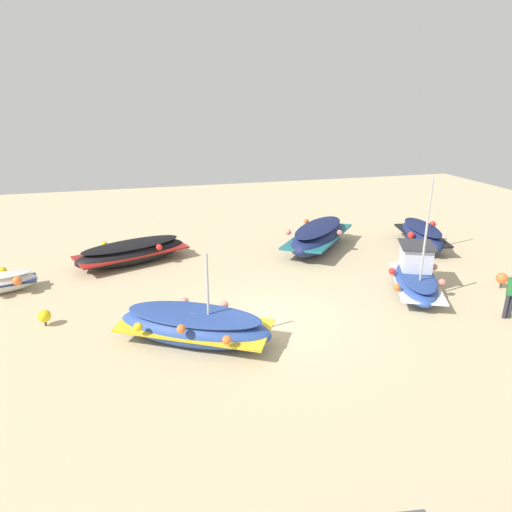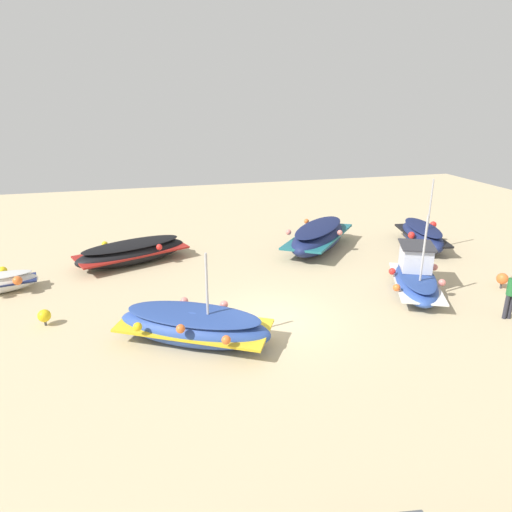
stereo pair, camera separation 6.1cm
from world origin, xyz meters
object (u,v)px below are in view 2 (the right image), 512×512
Objects in this scene: fishing_boat_3 at (132,252)px; mooring_buoy_1 at (44,316)px; fishing_boat_2 at (416,277)px; fishing_boat_5 at (422,235)px; fishing_boat_4 at (318,236)px; mooring_buoy_0 at (502,279)px; person_walking at (511,292)px; fishing_boat_0 at (193,326)px.

fishing_boat_3 is 6.29m from mooring_buoy_1.
fishing_boat_2 is 6.06m from fishing_boat_5.
mooring_buoy_0 is at bearing -99.91° from fishing_boat_4.
mooring_buoy_1 is at bearing -139.20° from fishing_boat_3.
fishing_boat_2 is 7.79× the size of mooring_buoy_1.
person_walking reaches higher than fishing_boat_3.
mooring_buoy_1 is (13.69, -0.62, -0.24)m from fishing_boat_2.
fishing_boat_5 is (-14.31, 1.28, 0.08)m from fishing_boat_3.
fishing_boat_5 reaches higher than fishing_boat_2.
mooring_buoy_1 is at bearing -4.15° from mooring_buoy_0.
fishing_boat_2 is 0.98× the size of fishing_boat_5.
fishing_boat_5 reaches higher than fishing_boat_0.
fishing_boat_5 is 7.08× the size of mooring_buoy_0.
fishing_boat_3 is (10.78, -6.19, -0.07)m from fishing_boat_2.
fishing_boat_0 is 0.96× the size of fishing_boat_4.
fishing_boat_5 is at bearing -26.71° from fishing_boat_3.
fishing_boat_3 is at bearing -47.67° from fishing_boat_0.
fishing_boat_4 is at bearing -104.22° from fishing_boat_0.
person_walking is at bearing -117.14° from fishing_boat_4.
fishing_boat_0 is at bearing -98.73° from fishing_boat_3.
fishing_boat_2 is 0.83× the size of fishing_boat_4.
fishing_boat_3 is 8.46× the size of mooring_buoy_0.
fishing_boat_2 is at bearing -139.71° from fishing_boat_0.
fishing_boat_3 is 9.03m from fishing_boat_4.
fishing_boat_4 is 13.02m from mooring_buoy_1.
person_walking is (-3.53, 8.72, 0.29)m from fishing_boat_4.
fishing_boat_0 reaches higher than fishing_boat_4.
person_walking is 15.87m from mooring_buoy_1.
mooring_buoy_1 is (11.93, 5.22, -0.33)m from fishing_boat_4.
fishing_boat_5 is (-12.50, -6.63, 0.05)m from fishing_boat_0.
fishing_boat_5 is 8.00m from person_walking.
person_walking is (1.76, 7.80, 0.36)m from fishing_boat_5.
mooring_buoy_0 is at bearing -47.10° from fishing_boat_3.
fishing_boat_0 is at bearing -86.82° from person_walking.
fishing_boat_2 is 3.60m from mooring_buoy_0.
fishing_boat_4 is 8.36m from mooring_buoy_0.
fishing_boat_0 is 12.55m from mooring_buoy_0.
fishing_boat_0 is at bearing 4.97° from mooring_buoy_0.
fishing_boat_4 reaches higher than mooring_buoy_0.
fishing_boat_0 is 8.95× the size of mooring_buoy_1.
fishing_boat_3 is at bearing 84.09° from fishing_boat_2.
fishing_boat_5 reaches higher than fishing_boat_4.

